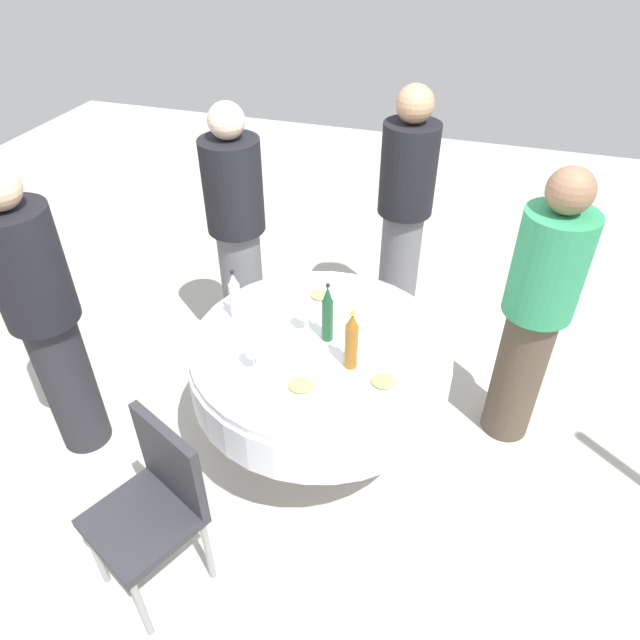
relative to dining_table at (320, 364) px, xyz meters
name	(u,v)px	position (x,y,z in m)	size (l,w,h in m)	color
ground_plane	(320,441)	(0.00, 0.00, -0.59)	(10.00, 10.00, 0.00)	#B7B2A8
dining_table	(320,364)	(0.00, 0.00, 0.00)	(1.30, 1.30, 0.74)	white
bottle_amber_inner	(351,341)	(0.19, -0.12, 0.30)	(0.06, 0.06, 0.31)	#8C5619
bottle_dark_green_south	(328,314)	(0.03, 0.03, 0.30)	(0.06, 0.06, 0.32)	#194728
bottle_clear_right	(235,297)	(-0.47, 0.06, 0.28)	(0.06, 0.06, 0.29)	silver
wine_glass_east	(304,312)	(-0.10, 0.07, 0.26)	(0.07, 0.07, 0.15)	white
wine_glass_outer	(253,350)	(-0.24, -0.27, 0.26)	(0.07, 0.07, 0.16)	white
plate_mid	(383,384)	(0.36, -0.21, 0.16)	(0.26, 0.26, 0.04)	white
plate_west	(374,298)	(0.17, 0.43, 0.16)	(0.23, 0.23, 0.02)	white
plate_left	(301,388)	(0.02, -0.34, 0.16)	(0.26, 0.26, 0.04)	white
plate_far	(321,297)	(-0.10, 0.34, 0.16)	(0.25, 0.25, 0.04)	white
fork_south	(405,329)	(0.38, 0.22, 0.15)	(0.18, 0.02, 0.01)	silver
spoon_right	(248,342)	(-0.33, -0.11, 0.15)	(0.18, 0.02, 0.01)	silver
person_inner	(536,312)	(0.99, 0.43, 0.24)	(0.34, 0.34, 1.59)	#4C3F33
person_south	(238,235)	(-0.73, 0.67, 0.27)	(0.34, 0.34, 1.63)	slate
person_right	(404,213)	(0.18, 1.21, 0.28)	(0.34, 0.34, 1.65)	slate
person_east	(45,319)	(-1.28, -0.36, 0.26)	(0.34, 0.34, 1.63)	#26262B
chair_rear	(155,499)	(-0.43, -0.91, -0.07)	(0.53, 0.53, 0.87)	#2D2D33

